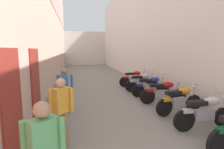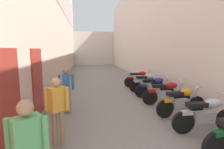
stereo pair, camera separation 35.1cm
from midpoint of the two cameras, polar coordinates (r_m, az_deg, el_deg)
ground_plane at (r=10.83m, az=-1.09°, el=-3.34°), size 40.39×40.39×0.00m
building_left at (r=12.79m, az=-16.62°, el=18.37°), size 0.45×24.39×8.90m
building_right at (r=13.37m, az=11.06°, el=15.19°), size 0.45×24.39×7.65m
building_far_end at (r=25.75m, az=-5.60°, el=8.50°), size 8.63×2.00×4.62m
motorcycle_third at (r=5.36m, az=30.16°, el=-11.08°), size 1.85×0.58×1.04m
motorcycle_fourth at (r=6.26m, az=23.41°, el=-7.92°), size 1.84×0.58×1.04m
motorcycle_fifth at (r=7.20m, az=18.68°, el=-5.61°), size 1.84×0.58×1.04m
motorcycle_sixth at (r=8.23m, az=14.98°, el=-3.76°), size 1.85×0.58×1.04m
motorcycle_seventh at (r=9.20m, az=12.33°, el=-2.43°), size 1.85×0.58×1.04m
motorcycle_eighth at (r=10.30m, az=9.96°, el=-1.23°), size 1.85×0.58×1.04m
pedestrian_mid_alley at (r=4.02m, az=-15.04°, el=-10.21°), size 0.52×0.38×1.57m
pedestrian_further_down at (r=5.98m, az=-13.12°, el=-4.08°), size 0.52×0.34×1.57m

